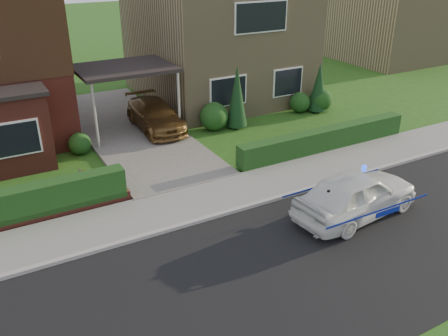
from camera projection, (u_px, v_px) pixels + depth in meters
ground at (280, 274)px, 11.41m from camera, size 120.00×120.00×0.00m
road at (280, 274)px, 11.41m from camera, size 60.00×6.00×0.02m
kerb at (220, 215)px, 13.79m from camera, size 60.00×0.16×0.12m
sidewalk at (203, 200)px, 14.62m from camera, size 60.00×2.00×0.10m
driveway at (130, 130)px, 20.06m from camera, size 3.80×12.00×0.12m
house_right at (216, 22)px, 23.42m from camera, size 7.50×8.06×7.25m
carport_link at (125, 69)px, 18.91m from camera, size 3.80×3.00×2.77m
hedge_right at (323, 151)px, 18.17m from camera, size 7.50×0.55×0.80m
shrub_left_mid at (35, 149)px, 16.70m from camera, size 1.32×1.32×1.32m
shrub_left_near at (80, 144)px, 17.74m from camera, size 0.84×0.84×0.84m
shrub_right_near at (214, 116)px, 19.97m from camera, size 1.20×1.20×1.20m
shrub_right_mid at (300, 102)px, 22.12m from camera, size 0.96×0.96×0.96m
shrub_right_far at (321, 100)px, 22.30m from camera, size 1.08×1.08×1.08m
conifer_a at (237, 98)px, 19.95m from camera, size 0.90×0.90×2.60m
conifer_b at (319, 89)px, 21.97m from camera, size 0.90×0.90×2.20m
neighbour_right at (389, 19)px, 31.70m from camera, size 6.50×7.00×5.20m
police_car at (356, 195)px, 13.58m from camera, size 3.72×4.19×1.54m
driveway_car at (155, 115)px, 19.83m from camera, size 1.75×4.04×1.16m
potted_plant_c at (85, 182)px, 14.91m from camera, size 0.58×0.58×0.84m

